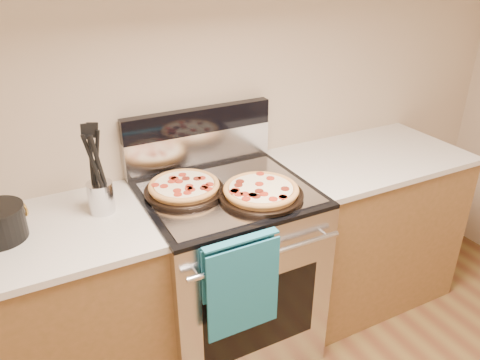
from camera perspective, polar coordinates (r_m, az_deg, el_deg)
name	(u,v)px	position (r m, az deg, el deg)	size (l,w,h in m)	color
wall_back	(193,80)	(2.28, -5.72, 12.04)	(4.00, 4.00, 0.00)	tan
range_body	(228,274)	(2.39, -1.50, -11.33)	(0.76, 0.68, 0.90)	#B7B7BC
oven_window	(261,315)	(2.16, 2.56, -16.16)	(0.56, 0.01, 0.40)	black
cooktop	(227,192)	(2.14, -1.64, -1.53)	(0.76, 0.68, 0.02)	black
backsplash_lower	(199,149)	(2.35, -4.98, 3.78)	(0.76, 0.06, 0.18)	silver
backsplash_upper	(198,121)	(2.30, -5.13, 7.23)	(0.76, 0.06, 0.12)	black
oven_handle	(267,255)	(1.91, 3.37, -9.14)	(0.03, 0.03, 0.70)	silver
dish_towel	(241,284)	(1.93, 0.14, -12.53)	(0.32, 0.05, 0.42)	#19657E
foil_sheet	(229,193)	(2.11, -1.29, -1.56)	(0.70, 0.55, 0.01)	gray
cabinet_left	(41,330)	(2.28, -23.12, -16.50)	(1.00, 0.62, 0.88)	brown
countertop_left	(18,242)	(2.01, -25.40, -6.83)	(1.02, 0.64, 0.03)	beige
cabinet_right	(361,229)	(2.84, 14.50, -5.78)	(1.00, 0.62, 0.88)	brown
countertop_right	(370,158)	(2.63, 15.61, 2.65)	(1.02, 0.64, 0.03)	beige
pepperoni_pizza_back	(184,187)	(2.11, -6.82, -0.90)	(0.35, 0.35, 0.05)	#AE7135
pepperoni_pizza_front	(261,192)	(2.06, 2.57, -1.42)	(0.37, 0.37, 0.05)	#AE7135
utensil_crock	(101,197)	(2.04, -16.59, -2.03)	(0.11, 0.11, 0.13)	silver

